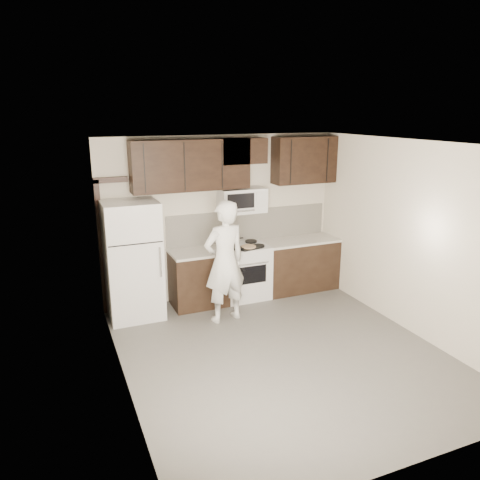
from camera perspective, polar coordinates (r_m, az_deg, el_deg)
floor at (r=6.35m, az=5.09°, el=-13.50°), size 4.50×4.50×0.00m
back_wall at (r=7.80m, az=-2.33°, el=2.76°), size 4.00×0.00×4.00m
ceiling at (r=5.56m, az=5.77°, el=11.61°), size 4.50×4.50×0.00m
counter_run at (r=8.00m, az=2.58°, el=-3.59°), size 2.95×0.64×0.91m
stove at (r=7.88m, az=0.58°, el=-3.84°), size 0.76×0.66×0.94m
backsplash at (r=8.01m, az=1.07°, el=1.87°), size 2.90×0.02×0.54m
upper_cabinets at (r=7.56m, az=-0.44°, el=9.53°), size 3.48×0.35×0.78m
microwave at (r=7.67m, az=0.26°, el=4.85°), size 0.76×0.42×0.40m
refrigerator at (r=7.20m, az=-12.93°, el=-2.44°), size 0.80×0.76×1.80m
door_trim at (r=7.36m, az=-16.36°, el=0.54°), size 0.50×0.08×2.12m
saucepan at (r=7.79m, az=-1.05°, el=-0.06°), size 0.31×0.18×0.17m
baking_tray at (r=7.60m, az=1.05°, el=-0.94°), size 0.41×0.34×0.02m
pizza at (r=7.59m, az=1.05°, el=-0.81°), size 0.29×0.29×0.02m
person at (r=6.89m, az=-1.88°, el=-2.67°), size 0.74×0.55×1.84m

